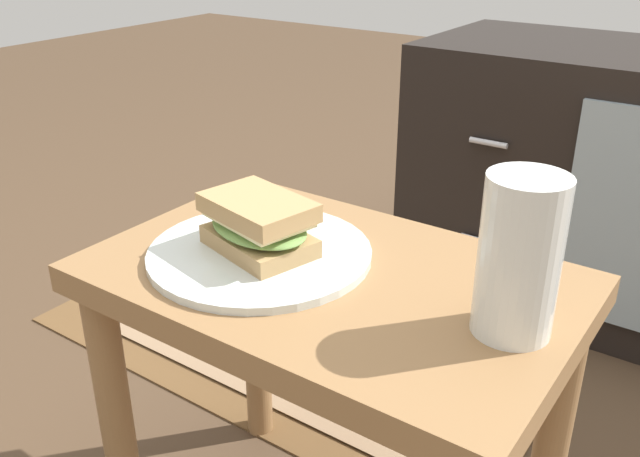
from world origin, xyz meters
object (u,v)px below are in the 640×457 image
at_px(beer_glass, 521,257).
at_px(tv_cabinet, 640,189).
at_px(sandwich_front, 259,225).
at_px(plate, 260,253).

bearing_deg(beer_glass, tv_cabinet, 93.05).
bearing_deg(tv_cabinet, sandwich_front, -104.77).
xyz_separation_m(plate, beer_glass, (0.31, 0.02, 0.08)).
height_order(tv_cabinet, sandwich_front, tv_cabinet).
xyz_separation_m(plate, sandwich_front, (0.00, -0.00, 0.04)).
height_order(plate, beer_glass, beer_glass).
height_order(sandwich_front, beer_glass, beer_glass).
distance_m(tv_cabinet, plate, 1.02).
height_order(tv_cabinet, beer_glass, beer_glass).
bearing_deg(sandwich_front, plate, 143.13).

